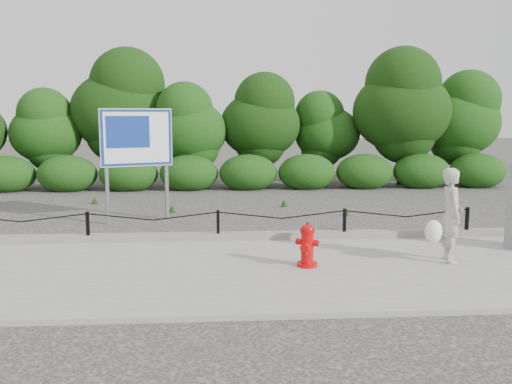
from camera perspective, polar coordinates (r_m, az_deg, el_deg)
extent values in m
plane|color=#2D2B28|center=(10.69, -3.99, -5.51)|extent=(90.00, 90.00, 0.00)
cube|color=gray|center=(8.75, -4.03, -8.37)|extent=(14.00, 4.00, 0.08)
cube|color=slate|center=(10.70, -4.00, -4.66)|extent=(14.00, 0.22, 0.14)
cube|color=black|center=(10.91, -17.29, -3.54)|extent=(0.06, 0.06, 0.60)
cube|color=black|center=(10.61, -4.01, -3.51)|extent=(0.06, 0.06, 0.60)
cube|color=black|center=(10.89, 9.29, -3.29)|extent=(0.06, 0.06, 0.60)
cube|color=black|center=(11.70, 21.31, -2.95)|extent=(0.06, 0.06, 0.60)
cylinder|color=black|center=(11.23, -23.56, -2.39)|extent=(2.50, 0.02, 0.02)
cylinder|color=black|center=(10.64, -10.78, -2.39)|extent=(2.50, 0.02, 0.02)
cylinder|color=black|center=(10.63, 2.73, -2.26)|extent=(2.50, 0.02, 0.02)
cylinder|color=black|center=(11.19, 15.56, -2.03)|extent=(2.50, 0.02, 0.02)
cylinder|color=black|center=(20.38, -21.11, 2.91)|extent=(0.18, 0.18, 1.67)
ellipsoid|color=#204C11|center=(20.31, -21.28, 6.19)|extent=(2.47, 2.14, 2.67)
cylinder|color=black|center=(20.14, -14.00, 4.16)|extent=(0.18, 0.18, 2.36)
ellipsoid|color=#204C11|center=(20.10, -14.16, 8.87)|extent=(3.50, 3.03, 3.78)
cylinder|color=black|center=(19.08, -6.97, 3.22)|extent=(0.18, 0.18, 1.76)
ellipsoid|color=#204C11|center=(19.02, -7.04, 6.93)|extent=(2.61, 2.26, 2.82)
cylinder|color=black|center=(19.50, 0.46, 3.65)|extent=(0.18, 0.18, 1.94)
ellipsoid|color=#204C11|center=(19.44, 0.46, 7.65)|extent=(2.88, 2.49, 3.11)
cylinder|color=black|center=(20.25, 7.46, 3.32)|extent=(0.18, 0.18, 1.64)
ellipsoid|color=#204C11|center=(20.18, 7.52, 6.57)|extent=(2.43, 2.10, 2.62)
cylinder|color=black|center=(20.10, 14.95, 4.12)|extent=(0.18, 0.18, 2.37)
ellipsoid|color=#204C11|center=(20.05, 15.13, 8.85)|extent=(3.51, 3.03, 3.79)
cylinder|color=black|center=(21.32, 20.46, 3.60)|extent=(0.18, 0.18, 2.00)
ellipsoid|color=#204C11|center=(21.27, 20.65, 7.36)|extent=(2.96, 2.56, 3.20)
cylinder|color=#C40708|center=(8.93, 5.40, -7.58)|extent=(0.45, 0.45, 0.06)
cylinder|color=#C40708|center=(8.86, 5.42, -5.82)|extent=(0.27, 0.27, 0.51)
cylinder|color=#C40708|center=(8.79, 5.45, -4.10)|extent=(0.32, 0.32, 0.05)
ellipsoid|color=#C40708|center=(8.79, 5.45, -3.92)|extent=(0.29, 0.29, 0.16)
cylinder|color=#C40708|center=(8.77, 5.46, -3.35)|extent=(0.07, 0.07, 0.05)
cylinder|color=#C40708|center=(8.87, 4.54, -5.22)|extent=(0.13, 0.13, 0.10)
cylinder|color=#C40708|center=(8.80, 6.32, -5.36)|extent=(0.13, 0.13, 0.10)
cylinder|color=#C40708|center=(8.71, 5.18, -5.87)|extent=(0.17, 0.16, 0.14)
cylinder|color=slate|center=(8.75, 5.36, -6.32)|extent=(0.01, 0.05, 0.11)
imported|color=#A9A491|center=(9.56, 19.87, -2.30)|extent=(0.48, 0.64, 1.58)
ellipsoid|color=white|center=(9.34, 18.19, -3.97)|extent=(0.28, 0.22, 0.38)
cube|color=slate|center=(12.82, -15.48, 2.54)|extent=(0.10, 0.10, 2.66)
cube|color=slate|center=(13.10, -9.43, 2.84)|extent=(0.10, 0.10, 2.66)
cube|color=white|center=(12.84, -12.47, 5.62)|extent=(1.58, 0.62, 1.33)
cube|color=navy|center=(12.81, -12.44, 5.62)|extent=(1.53, 0.56, 1.29)
cube|color=navy|center=(12.76, -13.33, 6.17)|extent=(0.94, 0.35, 0.73)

